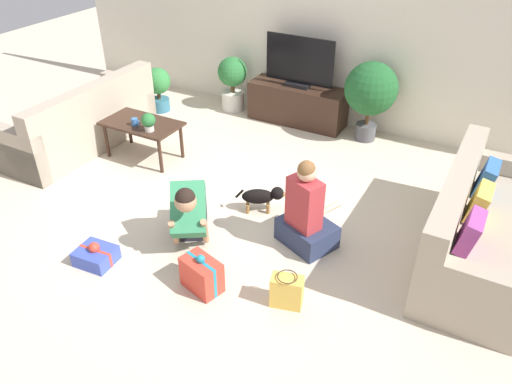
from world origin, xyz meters
The scene contains 18 objects.
ground_plane centered at (0.00, 0.00, 0.00)m, with size 16.00×16.00×0.00m, color beige.
wall_back centered at (0.00, 2.63, 1.30)m, with size 8.40×0.06×2.60m.
sofa_left centered at (-2.44, 0.31, 0.31)m, with size 0.83×2.10×0.88m.
sofa_right centered at (2.44, 0.38, 0.32)m, with size 0.83×2.10×0.88m.
coffee_table centered at (-1.54, 0.45, 0.42)m, with size 0.97×0.55×0.48m.
tv_console centered at (-0.29, 2.33, 0.27)m, with size 1.39×0.46×0.55m.
tv centered at (-0.29, 2.33, 0.86)m, with size 0.99×0.20×0.69m.
potted_plant_corner_left centered at (-2.29, 1.71, 0.38)m, with size 0.39×0.39×0.66m.
potted_plant_back_right centered at (0.76, 2.28, 0.69)m, with size 0.69×0.69×1.07m.
potted_plant_back_left centered at (-1.33, 2.28, 0.46)m, with size 0.43×0.43×0.81m.
person_kneeling centered at (-0.03, -0.68, 0.35)m, with size 0.67×0.81×0.79m.
person_sitting centered at (0.97, -0.18, 0.33)m, with size 0.64×0.60×0.94m.
dog centered at (0.34, 0.11, 0.19)m, with size 0.48×0.31×0.30m.
gift_box_a centered at (-0.63, -1.37, 0.08)m, with size 0.36×0.32×0.22m.
gift_box_b centered at (0.43, -1.18, 0.15)m, with size 0.40×0.31×0.37m.
gift_bag_a centered at (1.16, -1.00, 0.15)m, with size 0.30×0.21×0.32m.
mug centered at (-1.55, 0.36, 0.52)m, with size 0.12×0.08×0.09m.
tabletop_plant centered at (-1.30, 0.32, 0.60)m, with size 0.17×0.17×0.22m.
Camera 1 is at (2.40, -3.78, 3.11)m, focal length 35.00 mm.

